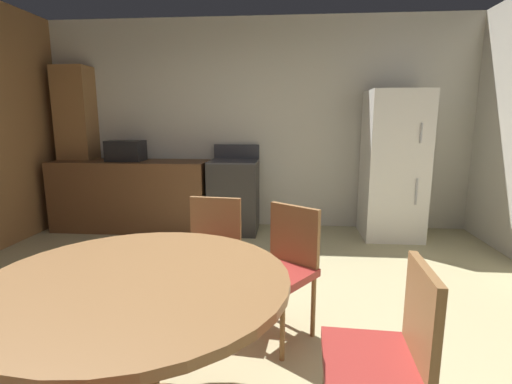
{
  "coord_description": "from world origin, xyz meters",
  "views": [
    {
      "loc": [
        0.42,
        -2.19,
        1.43
      ],
      "look_at": [
        0.13,
        1.17,
        0.78
      ],
      "focal_mm": 26.64,
      "sensor_mm": 36.0,
      "label": 1
    }
  ],
  "objects_px": {
    "microwave": "(126,151)",
    "refrigerator": "(393,166)",
    "oven_range": "(234,196)",
    "chair_northeast": "(284,263)",
    "chair_east": "(389,351)",
    "dining_table": "(139,309)",
    "chair_north": "(212,251)"
  },
  "relations": [
    {
      "from": "dining_table",
      "to": "oven_range",
      "type": "bearing_deg",
      "value": 90.67
    },
    {
      "from": "chair_north",
      "to": "chair_northeast",
      "type": "xyz_separation_m",
      "value": [
        0.52,
        -0.2,
        0.0
      ]
    },
    {
      "from": "microwave",
      "to": "chair_north",
      "type": "relative_size",
      "value": 0.51
    },
    {
      "from": "refrigerator",
      "to": "chair_northeast",
      "type": "height_order",
      "value": "refrigerator"
    },
    {
      "from": "chair_northeast",
      "to": "microwave",
      "type": "bearing_deg",
      "value": -102.95
    },
    {
      "from": "oven_range",
      "to": "refrigerator",
      "type": "xyz_separation_m",
      "value": [
        1.94,
        -0.05,
        0.41
      ]
    },
    {
      "from": "oven_range",
      "to": "refrigerator",
      "type": "bearing_deg",
      "value": -1.59
    },
    {
      "from": "chair_east",
      "to": "oven_range",
      "type": "bearing_deg",
      "value": -68.45
    },
    {
      "from": "chair_northeast",
      "to": "chair_north",
      "type": "bearing_deg",
      "value": -74.92
    },
    {
      "from": "dining_table",
      "to": "chair_east",
      "type": "distance_m",
      "value": 1.07
    },
    {
      "from": "oven_range",
      "to": "chair_east",
      "type": "height_order",
      "value": "oven_range"
    },
    {
      "from": "microwave",
      "to": "chair_east",
      "type": "height_order",
      "value": "microwave"
    },
    {
      "from": "refrigerator",
      "to": "chair_east",
      "type": "distance_m",
      "value": 3.35
    },
    {
      "from": "refrigerator",
      "to": "chair_northeast",
      "type": "xyz_separation_m",
      "value": [
        -1.28,
        -2.3,
        -0.38
      ]
    },
    {
      "from": "chair_east",
      "to": "chair_northeast",
      "type": "relative_size",
      "value": 1.0
    },
    {
      "from": "dining_table",
      "to": "chair_north",
      "type": "bearing_deg",
      "value": 84.29
    },
    {
      "from": "chair_east",
      "to": "chair_north",
      "type": "distance_m",
      "value": 1.47
    },
    {
      "from": "microwave",
      "to": "chair_north",
      "type": "height_order",
      "value": "microwave"
    },
    {
      "from": "oven_range",
      "to": "chair_north",
      "type": "xyz_separation_m",
      "value": [
        0.14,
        -2.15,
        0.03
      ]
    },
    {
      "from": "oven_range",
      "to": "microwave",
      "type": "distance_m",
      "value": 1.5
    },
    {
      "from": "dining_table",
      "to": "chair_east",
      "type": "height_order",
      "value": "chair_east"
    },
    {
      "from": "refrigerator",
      "to": "microwave",
      "type": "bearing_deg",
      "value": 179.14
    },
    {
      "from": "refrigerator",
      "to": "dining_table",
      "type": "height_order",
      "value": "refrigerator"
    },
    {
      "from": "oven_range",
      "to": "chair_northeast",
      "type": "bearing_deg",
      "value": -74.25
    },
    {
      "from": "dining_table",
      "to": "chair_north",
      "type": "height_order",
      "value": "chair_north"
    },
    {
      "from": "chair_east",
      "to": "chair_north",
      "type": "bearing_deg",
      "value": -46.4
    },
    {
      "from": "oven_range",
      "to": "dining_table",
      "type": "bearing_deg",
      "value": -89.33
    },
    {
      "from": "refrigerator",
      "to": "chair_east",
      "type": "xyz_separation_m",
      "value": [
        -0.84,
        -3.22,
        -0.38
      ]
    },
    {
      "from": "microwave",
      "to": "refrigerator",
      "type": "bearing_deg",
      "value": -0.86
    },
    {
      "from": "refrigerator",
      "to": "chair_north",
      "type": "relative_size",
      "value": 2.02
    },
    {
      "from": "oven_range",
      "to": "dining_table",
      "type": "relative_size",
      "value": 0.83
    },
    {
      "from": "microwave",
      "to": "chair_northeast",
      "type": "distance_m",
      "value": 3.16
    }
  ]
}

